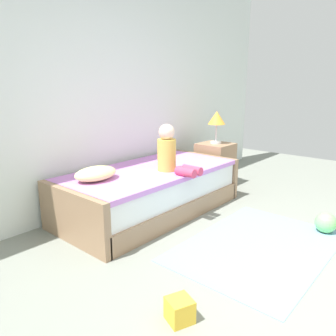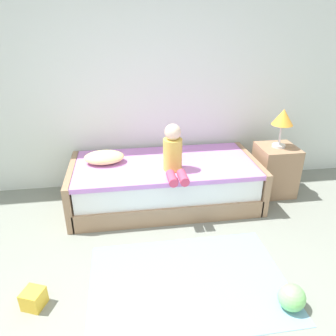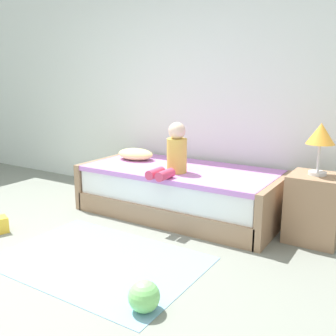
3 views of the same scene
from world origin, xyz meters
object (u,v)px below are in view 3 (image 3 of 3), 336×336
(child_figure, at_px, (174,153))
(toy_ball, at_px, (144,296))
(table_lamp, at_px, (321,136))
(nightstand, at_px, (314,208))
(bed, at_px, (180,191))
(pillow, at_px, (135,154))

(child_figure, distance_m, toy_ball, 1.68)
(table_lamp, distance_m, toy_ball, 1.99)
(nightstand, xyz_separation_m, child_figure, (-1.29, -0.26, 0.40))
(nightstand, height_order, toy_ball, nightstand)
(bed, distance_m, nightstand, 1.35)
(nightstand, bearing_deg, bed, -178.78)
(toy_ball, bearing_deg, table_lamp, 69.28)
(nightstand, relative_size, table_lamp, 1.33)
(nightstand, relative_size, pillow, 1.36)
(bed, height_order, table_lamp, table_lamp)
(child_figure, bearing_deg, bed, 104.52)
(table_lamp, distance_m, pillow, 2.05)
(bed, xyz_separation_m, nightstand, (1.35, 0.03, 0.05))
(bed, distance_m, toy_ball, 1.81)
(child_figure, height_order, pillow, child_figure)
(pillow, bearing_deg, nightstand, -2.03)
(nightstand, height_order, child_figure, child_figure)
(table_lamp, height_order, child_figure, table_lamp)
(nightstand, distance_m, table_lamp, 0.64)
(nightstand, relative_size, child_figure, 1.18)
(table_lamp, xyz_separation_m, child_figure, (-1.29, -0.26, -0.23))
(nightstand, bearing_deg, pillow, 177.97)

